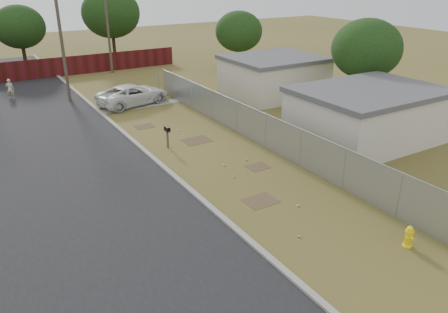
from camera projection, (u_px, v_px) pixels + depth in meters
ground at (218, 159)px, 23.41m from camera, size 120.00×120.00×0.00m
street at (55, 136)px, 26.50m from camera, size 15.10×60.00×0.12m
chainlink_fence at (255, 129)px, 25.40m from camera, size 0.10×27.06×2.02m
privacy_fence at (22, 71)px, 39.84m from camera, size 30.00×0.12×1.80m
utility_poles at (53, 31)px, 36.07m from camera, size 12.60×8.24×9.00m
houses at (316, 93)px, 29.90m from camera, size 9.30×17.24×3.10m
horizon_trees at (97, 25)px, 40.52m from camera, size 33.32×31.94×7.78m
fire_hydrant at (409, 237)px, 15.80m from camera, size 0.40×0.39×0.88m
mailbox at (167, 131)px, 24.49m from camera, size 0.19×0.55×1.28m
pickup_truck at (133, 95)px, 32.66m from camera, size 5.90×3.68×1.52m
pedestrian at (10, 89)px, 34.25m from camera, size 0.66×0.56×1.54m
scattered_litter at (240, 173)px, 21.60m from camera, size 2.52×13.34×0.07m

